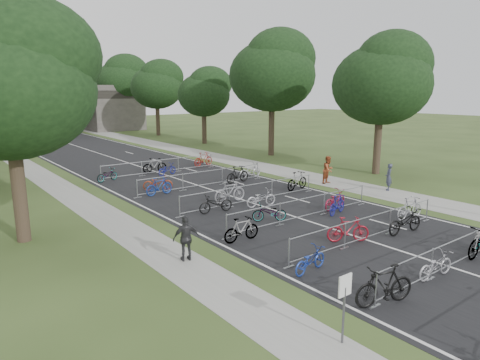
% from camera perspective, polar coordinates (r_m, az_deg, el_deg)
% --- Properties ---
extents(road, '(11.00, 140.00, 0.01)m').
position_cam_1_polar(road, '(55.43, -21.96, 4.55)').
color(road, black).
rests_on(road, ground).
extents(sidewalk_right, '(3.00, 140.00, 0.01)m').
position_cam_1_polar(sidewalk_right, '(58.06, -14.34, 5.33)').
color(sidewalk_right, gray).
rests_on(sidewalk_right, ground).
extents(lane_markings, '(0.12, 140.00, 0.00)m').
position_cam_1_polar(lane_markings, '(55.43, -21.96, 4.55)').
color(lane_markings, silver).
rests_on(lane_markings, ground).
extents(overpass_bridge, '(31.00, 8.00, 7.05)m').
position_cam_1_polar(overpass_bridge, '(69.70, -25.60, 8.49)').
color(overpass_bridge, '#43403C').
rests_on(overpass_bridge, ground).
extents(park_sign, '(0.45, 0.06, 1.83)m').
position_cam_1_polar(park_sign, '(11.11, 13.77, -14.82)').
color(park_sign, '#4C4C51').
rests_on(park_sign, ground).
extents(tree_left_0, '(6.72, 6.72, 10.25)m').
position_cam_1_polar(tree_left_0, '(19.30, -28.25, 11.34)').
color(tree_left_0, '#33261C').
rests_on(tree_left_0, ground).
extents(tree_right_0, '(7.17, 7.17, 10.93)m').
position_cam_1_polar(tree_right_0, '(33.69, 18.58, 12.47)').
color(tree_right_0, '#33261C').
rests_on(tree_right_0, ground).
extents(tree_right_1, '(8.18, 8.18, 12.47)m').
position_cam_1_polar(tree_right_1, '(41.68, 4.50, 14.13)').
color(tree_right_1, '#33261C').
rests_on(tree_right_1, ground).
extents(tree_right_2, '(6.16, 6.16, 9.39)m').
position_cam_1_polar(tree_right_2, '(51.21, -4.72, 11.50)').
color(tree_right_2, '#33261C').
rests_on(tree_right_2, ground).
extents(tree_right_3, '(7.17, 7.17, 10.93)m').
position_cam_1_polar(tree_right_3, '(61.64, -10.95, 12.29)').
color(tree_right_3, '#33261C').
rests_on(tree_right_3, ground).
extents(tree_right_4, '(8.18, 8.18, 12.47)m').
position_cam_1_polar(tree_right_4, '(72.57, -15.35, 12.75)').
color(tree_right_4, '#33261C').
rests_on(tree_right_4, ground).
extents(tree_right_5, '(6.16, 6.16, 9.39)m').
position_cam_1_polar(tree_right_5, '(83.76, -18.47, 11.05)').
color(tree_right_5, '#33261C').
rests_on(tree_right_5, ground).
extents(tree_right_6, '(7.17, 7.17, 10.93)m').
position_cam_1_polar(tree_right_6, '(95.17, -20.95, 11.49)').
color(tree_right_6, '#33261C').
rests_on(tree_right_6, ground).
extents(barrier_row_1, '(9.70, 0.08, 1.10)m').
position_cam_1_polar(barrier_row_1, '(17.10, 26.67, -8.76)').
color(barrier_row_1, '#9C9EA4').
rests_on(barrier_row_1, ground).
extents(barrier_row_2, '(9.70, 0.08, 1.10)m').
position_cam_1_polar(barrier_row_2, '(18.80, 16.77, -6.17)').
color(barrier_row_2, '#9C9EA4').
rests_on(barrier_row_2, ground).
extents(barrier_row_3, '(9.70, 0.08, 1.10)m').
position_cam_1_polar(barrier_row_3, '(21.12, 8.41, -3.81)').
color(barrier_row_3, '#9C9EA4').
rests_on(barrier_row_3, ground).
extents(barrier_row_4, '(9.70, 0.08, 1.10)m').
position_cam_1_polar(barrier_row_4, '(23.98, 1.55, -1.80)').
color(barrier_row_4, '#9C9EA4').
rests_on(barrier_row_4, ground).
extents(barrier_row_5, '(9.70, 0.08, 1.10)m').
position_cam_1_polar(barrier_row_5, '(27.94, -4.92, 0.12)').
color(barrier_row_5, '#9C9EA4').
rests_on(barrier_row_5, ground).
extents(barrier_row_6, '(9.70, 0.08, 1.10)m').
position_cam_1_polar(barrier_row_6, '(33.07, -10.55, 1.79)').
color(barrier_row_6, '#9C9EA4').
rests_on(barrier_row_6, ground).
extents(bike_4, '(2.11, 1.11, 1.22)m').
position_cam_1_polar(bike_4, '(13.52, 18.69, -13.20)').
color(bike_4, black).
rests_on(bike_4, ground).
extents(bike_5, '(1.76, 0.74, 0.90)m').
position_cam_1_polar(bike_5, '(16.02, 24.61, -10.30)').
color(bike_5, '#A4A3AA').
rests_on(bike_5, ground).
extents(bike_8, '(1.73, 0.81, 0.87)m').
position_cam_1_polar(bike_8, '(15.24, 9.33, -10.51)').
color(bike_8, '#1C379C').
rests_on(bike_8, ground).
extents(bike_9, '(1.79, 1.39, 1.08)m').
position_cam_1_polar(bike_9, '(18.39, 14.22, -6.44)').
color(bike_9, maroon).
rests_on(bike_9, ground).
extents(bike_10, '(2.15, 0.90, 1.10)m').
position_cam_1_polar(bike_10, '(20.22, 21.13, -5.19)').
color(bike_10, black).
rests_on(bike_10, ground).
extents(bike_11, '(1.91, 0.66, 1.13)m').
position_cam_1_polar(bike_11, '(22.50, 21.70, -3.52)').
color(bike_11, '#9FA0A6').
rests_on(bike_11, ground).
extents(bike_12, '(1.74, 0.58, 1.03)m').
position_cam_1_polar(bike_12, '(17.91, 0.21, -6.64)').
color(bike_12, '#9C9EA4').
rests_on(bike_12, ground).
extents(bike_13, '(1.73, 1.36, 0.88)m').
position_cam_1_polar(bike_13, '(20.65, 3.94, -4.38)').
color(bike_13, '#9C9EA4').
rests_on(bike_13, ground).
extents(bike_14, '(1.74, 0.89, 1.00)m').
position_cam_1_polar(bike_14, '(22.32, 12.83, -3.24)').
color(bike_14, navy).
rests_on(bike_14, ground).
extents(bike_15, '(2.02, 1.01, 1.01)m').
position_cam_1_polar(bike_15, '(23.32, 12.54, -2.57)').
color(bike_15, maroon).
rests_on(bike_15, ground).
extents(bike_16, '(1.94, 0.90, 0.98)m').
position_cam_1_polar(bike_16, '(22.06, -3.24, -3.16)').
color(bike_16, black).
rests_on(bike_16, ground).
extents(bike_17, '(2.05, 0.64, 1.22)m').
position_cam_1_polar(bike_17, '(24.03, -1.37, -1.61)').
color(bike_17, gray).
rests_on(bike_17, ground).
extents(bike_18, '(1.88, 0.86, 0.95)m').
position_cam_1_polar(bike_18, '(23.23, 2.83, -2.43)').
color(bike_18, '#A5A5AD').
rests_on(bike_18, ground).
extents(bike_19, '(2.03, 0.83, 1.18)m').
position_cam_1_polar(bike_19, '(27.30, 7.64, -0.12)').
color(bike_19, '#9C9EA4').
rests_on(bike_19, ground).
extents(bike_20, '(1.82, 0.63, 1.08)m').
position_cam_1_polar(bike_20, '(26.21, -10.73, -0.84)').
color(bike_20, navy).
rests_on(bike_20, ground).
extents(bike_21, '(1.95, 1.30, 0.97)m').
position_cam_1_polar(bike_21, '(27.49, -10.90, -0.38)').
color(bike_21, maroon).
rests_on(bike_21, ground).
extents(bike_22, '(2.00, 0.73, 1.18)m').
position_cam_1_polar(bike_22, '(29.14, -0.32, 0.74)').
color(bike_22, black).
rests_on(bike_22, ground).
extents(bike_23, '(2.16, 1.00, 1.09)m').
position_cam_1_polar(bike_23, '(30.80, 1.32, 1.26)').
color(bike_23, '#B8B9C0').
rests_on(bike_23, ground).
extents(bike_24, '(1.82, 1.14, 0.90)m').
position_cam_1_polar(bike_24, '(31.07, -17.29, 0.63)').
color(bike_24, '#9C9EA4').
rests_on(bike_24, ground).
extents(bike_25, '(1.94, 0.77, 1.14)m').
position_cam_1_polar(bike_25, '(33.44, -11.30, 1.91)').
color(bike_25, '#9C9EA4').
rests_on(bike_25, ground).
extents(bike_26, '(1.83, 1.08, 0.91)m').
position_cam_1_polar(bike_26, '(32.31, -9.70, 1.42)').
color(bike_26, navy).
rests_on(bike_26, ground).
extents(bike_27, '(2.01, 0.83, 1.18)m').
position_cam_1_polar(bike_27, '(35.76, -4.91, 2.76)').
color(bike_27, maroon).
rests_on(bike_27, ground).
extents(pedestrian_a, '(0.74, 0.72, 1.71)m').
position_cam_1_polar(pedestrian_a, '(28.47, 19.20, 0.35)').
color(pedestrian_a, '#2E3245').
rests_on(pedestrian_a, ground).
extents(pedestrian_b, '(1.01, 0.85, 1.88)m').
position_cam_1_polar(pedestrian_b, '(29.53, 11.69, 1.33)').
color(pedestrian_b, brown).
rests_on(pedestrian_b, ground).
extents(pedestrian_c, '(1.08, 0.67, 1.71)m').
position_cam_1_polar(pedestrian_c, '(16.00, -7.18, -7.74)').
color(pedestrian_c, '#29292C').
rests_on(pedestrian_c, ground).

